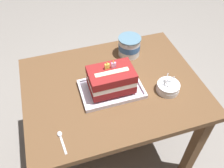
# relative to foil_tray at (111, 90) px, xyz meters

# --- Properties ---
(ground_plane) EXTENTS (8.00, 8.00, 0.00)m
(ground_plane) POSITION_rel_foil_tray_xyz_m (0.02, 0.04, -0.71)
(ground_plane) COLOR gray
(dining_table) EXTENTS (0.99, 0.77, 0.71)m
(dining_table) POSITION_rel_foil_tray_xyz_m (0.02, 0.04, -0.12)
(dining_table) COLOR brown
(dining_table) RESTS_ON ground_plane
(foil_tray) EXTENTS (0.34, 0.22, 0.02)m
(foil_tray) POSITION_rel_foil_tray_xyz_m (0.00, 0.00, 0.00)
(foil_tray) COLOR silver
(foil_tray) RESTS_ON dining_table
(birthday_cake) EXTENTS (0.24, 0.16, 0.17)m
(birthday_cake) POSITION_rel_foil_tray_xyz_m (-0.00, 0.00, 0.08)
(birthday_cake) COLOR maroon
(birthday_cake) RESTS_ON foil_tray
(bowl_stack) EXTENTS (0.12, 0.12, 0.10)m
(bowl_stack) POSITION_rel_foil_tray_xyz_m (0.29, -0.09, 0.02)
(bowl_stack) COLOR white
(bowl_stack) RESTS_ON dining_table
(ice_cream_tub) EXTENTS (0.14, 0.14, 0.12)m
(ice_cream_tub) POSITION_rel_foil_tray_xyz_m (0.20, 0.27, 0.06)
(ice_cream_tub) COLOR white
(ice_cream_tub) RESTS_ON dining_table
(serving_spoon_near_tray) EXTENTS (0.03, 0.13, 0.01)m
(serving_spoon_near_tray) POSITION_rel_foil_tray_xyz_m (-0.31, -0.21, -0.00)
(serving_spoon_near_tray) COLOR silver
(serving_spoon_near_tray) RESTS_ON dining_table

